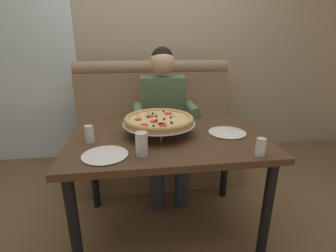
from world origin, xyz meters
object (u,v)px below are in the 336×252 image
object	(u,v)px
diner_main	(164,113)
plate_near_left	(227,132)
patio_chair	(61,100)
shaker_parmesan	(260,148)
booth_bench	(156,135)
plate_near_right	(105,154)
shaker_pepper_flakes	(89,135)
dining_table	(167,149)
drinking_glass	(142,145)
pizza	(159,120)

from	to	relation	value
diner_main	plate_near_left	distance (m)	0.72
patio_chair	shaker_parmesan	bearing A→B (deg)	-55.81
booth_bench	plate_near_right	world-z (taller)	booth_bench
diner_main	shaker_pepper_flakes	bearing A→B (deg)	-129.17
dining_table	shaker_parmesan	xyz separation A→B (m)	(0.46, -0.35, 0.13)
booth_bench	patio_chair	bearing A→B (deg)	134.57
booth_bench	drinking_glass	distance (m)	1.22
plate_near_left	drinking_glass	world-z (taller)	drinking_glass
shaker_pepper_flakes	patio_chair	distance (m)	2.31
diner_main	plate_near_right	xyz separation A→B (m)	(-0.42, -0.86, 0.03)
drinking_glass	shaker_parmesan	bearing A→B (deg)	-7.87
dining_table	diner_main	bearing A→B (deg)	85.03
diner_main	patio_chair	size ratio (longest dim) A/B	1.48
shaker_parmesan	booth_bench	bearing A→B (deg)	110.27
dining_table	patio_chair	size ratio (longest dim) A/B	1.44
booth_bench	drinking_glass	bearing A→B (deg)	-98.56
drinking_glass	patio_chair	xyz separation A→B (m)	(-1.06, 2.40, -0.27)
plate_near_right	drinking_glass	bearing A→B (deg)	-5.80
patio_chair	dining_table	bearing A→B (deg)	-60.02
shaker_parmesan	plate_near_right	xyz separation A→B (m)	(-0.83, 0.11, -0.03)
shaker_parmesan	patio_chair	xyz separation A→B (m)	(-1.69, 2.48, -0.25)
plate_near_right	drinking_glass	size ratio (longest dim) A/B	1.92
pizza	plate_near_left	xyz separation A→B (m)	(0.45, -0.05, -0.08)
shaker_parmesan	drinking_glass	xyz separation A→B (m)	(-0.63, 0.09, 0.02)
drinking_glass	patio_chair	distance (m)	2.64
pizza	plate_near_left	distance (m)	0.46
plate_near_right	dining_table	bearing A→B (deg)	33.20
drinking_glass	plate_near_right	bearing A→B (deg)	174.20
shaker_pepper_flakes	plate_near_left	world-z (taller)	shaker_pepper_flakes
shaker_parmesan	dining_table	bearing A→B (deg)	142.58
drinking_glass	pizza	bearing A→B (deg)	68.15
dining_table	shaker_pepper_flakes	distance (m)	0.50
shaker_pepper_flakes	drinking_glass	bearing A→B (deg)	-36.48
shaker_parmesan	plate_near_left	bearing A→B (deg)	98.52
dining_table	patio_chair	world-z (taller)	patio_chair
booth_bench	plate_near_right	size ratio (longest dim) A/B	6.44
pizza	plate_near_left	size ratio (longest dim) A/B	1.90
shaker_parmesan	plate_near_left	size ratio (longest dim) A/B	0.39
diner_main	pizza	distance (m)	0.59
dining_table	shaker_parmesan	bearing A→B (deg)	-37.42
booth_bench	plate_near_right	bearing A→B (deg)	-108.15
diner_main	shaker_parmesan	world-z (taller)	diner_main
plate_near_left	plate_near_right	xyz separation A→B (m)	(-0.77, -0.24, 0.00)
shaker_pepper_flakes	dining_table	bearing A→B (deg)	4.19
diner_main	drinking_glass	world-z (taller)	diner_main
shaker_pepper_flakes	plate_near_left	xyz separation A→B (m)	(0.88, 0.03, -0.03)
plate_near_left	drinking_glass	xyz separation A→B (m)	(-0.58, -0.26, 0.05)
dining_table	pizza	distance (m)	0.20
dining_table	plate_near_left	distance (m)	0.42
diner_main	shaker_parmesan	size ratio (longest dim) A/B	13.23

